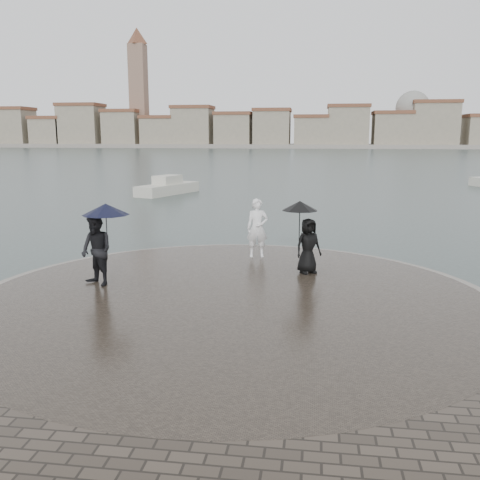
# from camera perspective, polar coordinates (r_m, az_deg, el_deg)

# --- Properties ---
(ground) EXTENTS (400.00, 400.00, 0.00)m
(ground) POSITION_cam_1_polar(r_m,az_deg,el_deg) (9.37, -4.26, -14.48)
(ground) COLOR #2B3835
(ground) RESTS_ON ground
(kerb_ring) EXTENTS (12.50, 12.50, 0.32)m
(kerb_ring) POSITION_cam_1_polar(r_m,az_deg,el_deg) (12.51, -0.84, -6.96)
(kerb_ring) COLOR gray
(kerb_ring) RESTS_ON ground
(quay_tip) EXTENTS (11.90, 11.90, 0.36)m
(quay_tip) POSITION_cam_1_polar(r_m,az_deg,el_deg) (12.50, -0.84, -6.87)
(quay_tip) COLOR #2D261E
(quay_tip) RESTS_ON ground
(statue) EXTENTS (0.71, 0.53, 1.79)m
(statue) POSITION_cam_1_polar(r_m,az_deg,el_deg) (16.28, 1.86, 1.28)
(statue) COLOR white
(statue) RESTS_ON quay_tip
(visitor_left) EXTENTS (1.37, 1.19, 2.04)m
(visitor_left) POSITION_cam_1_polar(r_m,az_deg,el_deg) (13.61, -14.81, 0.08)
(visitor_left) COLOR black
(visitor_left) RESTS_ON quay_tip
(visitor_right) EXTENTS (1.18, 0.98, 1.95)m
(visitor_right) POSITION_cam_1_polar(r_m,az_deg,el_deg) (14.47, 7.00, 0.75)
(visitor_right) COLOR black
(visitor_right) RESTS_ON quay_tip
(far_skyline) EXTENTS (260.00, 20.00, 37.00)m
(far_skyline) POSITION_cam_1_polar(r_m,az_deg,el_deg) (169.15, 5.42, 11.64)
(far_skyline) COLOR gray
(far_skyline) RESTS_ON ground
(boats) EXTENTS (29.84, 14.87, 1.50)m
(boats) POSITION_cam_1_polar(r_m,az_deg,el_deg) (41.24, 11.54, 5.83)
(boats) COLOR beige
(boats) RESTS_ON ground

